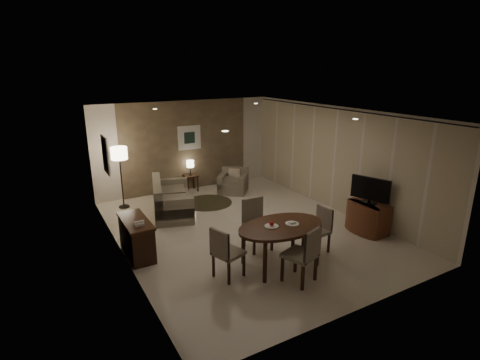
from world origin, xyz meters
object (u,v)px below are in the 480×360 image
chair_left (228,252)px  side_table (191,183)px  console_desk (137,237)px  chair_right (316,231)px  chair_far (258,225)px  floor_lamp (121,178)px  chair_near (300,254)px  tv_cabinet (368,217)px  dining_table (280,245)px  sofa (172,197)px  armchair (233,181)px

chair_left → side_table: chair_left is taller
side_table → console_desk: bearing=-127.6°
side_table → chair_right: bearing=-81.7°
chair_far → floor_lamp: floor_lamp is taller
console_desk → chair_far: chair_far is taller
chair_far → chair_right: size_ratio=1.14×
chair_near → floor_lamp: 5.54m
tv_cabinet → dining_table: bearing=-174.7°
dining_table → chair_left: size_ratio=1.79×
tv_cabinet → chair_near: bearing=-161.9°
sofa → armchair: 2.26m
chair_far → armchair: bearing=71.7°
console_desk → dining_table: size_ratio=0.69×
console_desk → tv_cabinet: (4.89, -1.50, -0.03)m
chair_right → tv_cabinet: bearing=90.9°
console_desk → sofa: size_ratio=0.65×
console_desk → side_table: console_desk is taller
armchair → side_table: armchair is taller
chair_far → chair_left: 1.23m
chair_left → armchair: 4.73m
dining_table → armchair: (1.28, 4.23, -0.05)m
chair_near → sofa: 4.25m
chair_far → armchair: chair_far is taller
console_desk → sofa: sofa is taller
floor_lamp → dining_table: bearing=-67.6°
chair_far → chair_left: size_ratio=1.08×
chair_far → chair_right: bearing=-33.4°
chair_left → dining_table: bearing=-114.1°
sofa → tv_cabinet: bearing=-117.3°
dining_table → chair_far: bearing=91.2°
dining_table → chair_near: 0.64m
tv_cabinet → side_table: bearing=116.7°
chair_left → side_table: (1.28, 4.88, -0.23)m
chair_left → side_table: bearing=-32.9°
console_desk → tv_cabinet: 5.11m
tv_cabinet → chair_far: chair_far is taller
chair_near → floor_lamp: floor_lamp is taller
chair_left → chair_right: bearing=-109.1°
floor_lamp → chair_near: bearing=-70.5°
console_desk → chair_near: 3.26m
console_desk → sofa: (1.39, 1.79, 0.06)m
chair_far → side_table: bearing=88.8°
chair_near → sofa: size_ratio=0.57×
chair_left → sofa: 3.43m
chair_far → console_desk: bearing=158.8°
sofa → side_table: size_ratio=3.70×
console_desk → sofa: 2.27m
console_desk → sofa: bearing=52.2°
chair_near → console_desk: bearing=-66.0°
chair_far → chair_right: 1.19m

